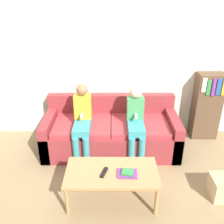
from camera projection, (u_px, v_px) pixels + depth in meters
The scene contains 9 objects.
ground_plane at pixel (112, 169), 3.49m from camera, with size 10.00×10.00×0.00m, color #937A56.
wall_back at pixel (112, 58), 3.90m from camera, with size 8.00×0.06×2.60m.
couch at pixel (112, 132), 3.87m from camera, with size 2.01×0.88×0.77m.
coffee_table at pixel (113, 174), 2.84m from camera, with size 1.05×0.55×0.41m.
person_left at pixel (83, 119), 3.54m from camera, with size 0.24×0.59×1.08m.
person_right at pixel (137, 119), 3.54m from camera, with size 0.24×0.59×1.07m.
tv_remote at pixel (105, 172), 2.79m from camera, with size 0.09×0.17×0.02m.
book_stack at pixel (128, 173), 2.77m from camera, with size 0.22×0.17×0.05m.
bookshelf at pixel (208, 106), 4.05m from camera, with size 0.42×0.28×1.11m.
Camera 1 is at (0.01, -2.79, 2.25)m, focal length 40.00 mm.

